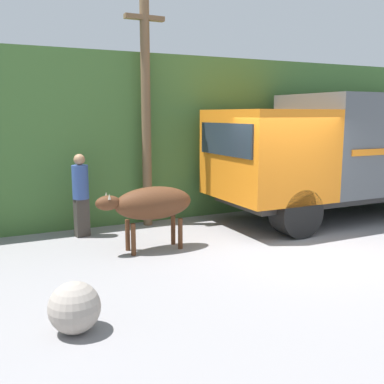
% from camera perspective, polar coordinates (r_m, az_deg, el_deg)
% --- Properties ---
extents(ground_plane, '(60.00, 60.00, 0.00)m').
position_cam_1_polar(ground_plane, '(9.13, 13.20, -6.70)').
color(ground_plane, gray).
extents(hillside_embankment, '(32.00, 6.67, 3.94)m').
position_cam_1_polar(hillside_embankment, '(14.44, -3.16, 7.52)').
color(hillside_embankment, '#426B33').
rests_on(hillside_embankment, ground_plane).
extents(cargo_truck, '(7.10, 2.51, 3.03)m').
position_cam_1_polar(cargo_truck, '(11.89, 19.75, 5.19)').
color(cargo_truck, '#2D2D2D').
rests_on(cargo_truck, ground_plane).
extents(brown_cow, '(1.87, 0.62, 1.22)m').
position_cam_1_polar(brown_cow, '(8.47, -5.19, -1.53)').
color(brown_cow, '#512D19').
rests_on(brown_cow, ground_plane).
extents(pedestrian_on_hill, '(0.40, 0.40, 1.75)m').
position_cam_1_polar(pedestrian_on_hill, '(9.66, -13.96, 0.08)').
color(pedestrian_on_hill, '#38332D').
rests_on(pedestrian_on_hill, ground_plane).
extents(utility_pole, '(0.90, 0.21, 5.26)m').
position_cam_1_polar(utility_pole, '(10.31, -5.87, 10.88)').
color(utility_pole, brown).
rests_on(utility_pole, ground_plane).
extents(roadside_rock, '(0.62, 0.62, 0.62)m').
position_cam_1_polar(roadside_rock, '(5.65, -14.70, -14.01)').
color(roadside_rock, gray).
rests_on(roadside_rock, ground_plane).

